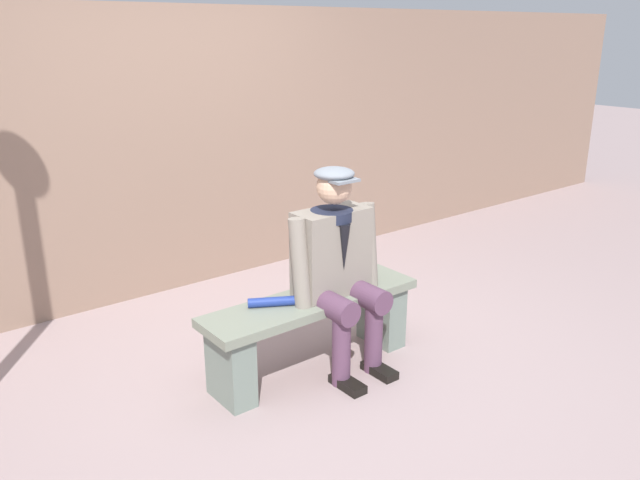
# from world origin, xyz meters

# --- Properties ---
(ground_plane) EXTENTS (30.00, 30.00, 0.00)m
(ground_plane) POSITION_xyz_m (0.00, 0.00, 0.00)
(ground_plane) COLOR gray
(bench) EXTENTS (1.40, 0.37, 0.47)m
(bench) POSITION_xyz_m (0.00, 0.00, 0.31)
(bench) COLOR gray
(bench) RESTS_ON ground
(seated_man) EXTENTS (0.64, 0.56, 1.24)m
(seated_man) POSITION_xyz_m (-0.15, 0.06, 0.68)
(seated_man) COLOR gray
(seated_man) RESTS_ON ground
(rolled_magazine) EXTENTS (0.28, 0.19, 0.06)m
(rolled_magazine) POSITION_xyz_m (0.26, -0.04, 0.50)
(rolled_magazine) COLOR navy
(rolled_magazine) RESTS_ON bench
(stadium_wall) EXTENTS (12.00, 0.24, 2.17)m
(stadium_wall) POSITION_xyz_m (0.00, -1.82, 1.09)
(stadium_wall) COLOR #8A6D5C
(stadium_wall) RESTS_ON ground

